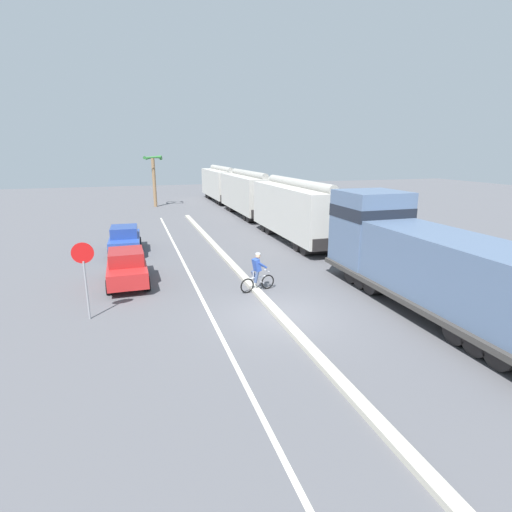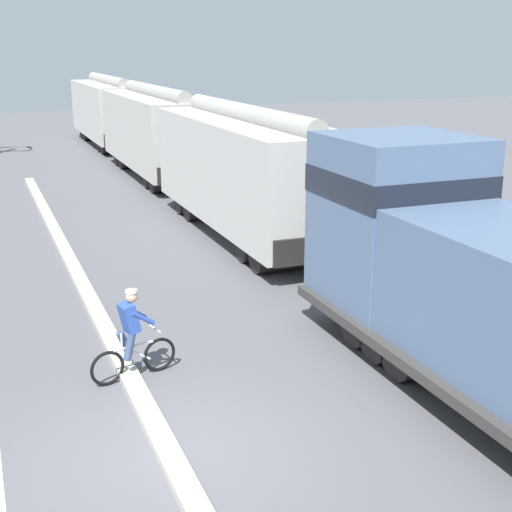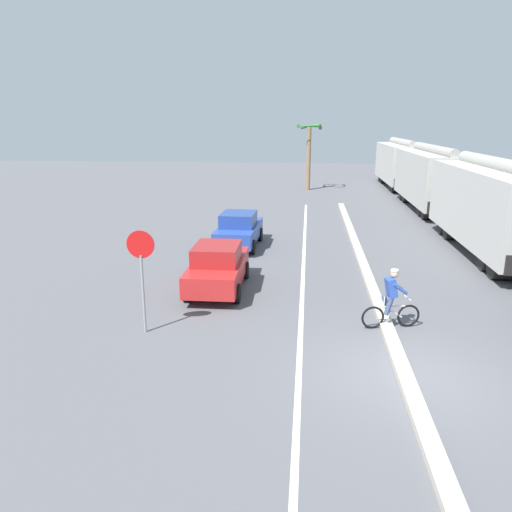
{
  "view_description": "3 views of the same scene",
  "coord_description": "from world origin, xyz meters",
  "px_view_note": "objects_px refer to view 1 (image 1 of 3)",
  "views": [
    {
      "loc": [
        -4.94,
        -13.06,
        6.01
      ],
      "look_at": [
        0.31,
        3.6,
        1.37
      ],
      "focal_mm": 28.0,
      "sensor_mm": 36.0,
      "label": 1
    },
    {
      "loc": [
        -2.25,
        -9.23,
        5.93
      ],
      "look_at": [
        2.69,
        3.13,
        1.97
      ],
      "focal_mm": 50.0,
      "sensor_mm": 36.0,
      "label": 2
    },
    {
      "loc": [
        -2.31,
        -10.7,
        5.67
      ],
      "look_at": [
        -4.2,
        7.45,
        0.72
      ],
      "focal_mm": 35.0,
      "sensor_mm": 36.0,
      "label": 3
    }
  ],
  "objects_px": {
    "parked_car_blue": "(125,239)",
    "hopper_car_middle": "(248,193)",
    "parked_car_red": "(127,267)",
    "palm_tree_near": "(154,169)",
    "cyclist": "(257,273)",
    "stop_sign": "(84,266)",
    "hopper_car_lead": "(297,211)",
    "locomotive": "(420,261)",
    "hopper_car_trailing": "(221,184)"
  },
  "relations": [
    {
      "from": "parked_car_blue",
      "to": "palm_tree_near",
      "type": "distance_m",
      "value": 20.82
    },
    {
      "from": "hopper_car_lead",
      "to": "locomotive",
      "type": "bearing_deg",
      "value": -90.0
    },
    {
      "from": "locomotive",
      "to": "parked_car_red",
      "type": "height_order",
      "value": "locomotive"
    },
    {
      "from": "locomotive",
      "to": "parked_car_blue",
      "type": "bearing_deg",
      "value": 132.09
    },
    {
      "from": "parked_car_red",
      "to": "stop_sign",
      "type": "xyz_separation_m",
      "value": [
        -1.37,
        -3.79,
        1.21
      ]
    },
    {
      "from": "hopper_car_lead",
      "to": "parked_car_blue",
      "type": "xyz_separation_m",
      "value": [
        -11.14,
        0.17,
        -1.26
      ]
    },
    {
      "from": "parked_car_red",
      "to": "parked_car_blue",
      "type": "height_order",
      "value": "same"
    },
    {
      "from": "parked_car_red",
      "to": "cyclist",
      "type": "distance_m",
      "value": 6.1
    },
    {
      "from": "hopper_car_trailing",
      "to": "stop_sign",
      "type": "height_order",
      "value": "hopper_car_trailing"
    },
    {
      "from": "locomotive",
      "to": "hopper_car_lead",
      "type": "bearing_deg",
      "value": 90.0
    },
    {
      "from": "hopper_car_trailing",
      "to": "hopper_car_lead",
      "type": "bearing_deg",
      "value": -90.0
    },
    {
      "from": "parked_car_blue",
      "to": "stop_sign",
      "type": "distance_m",
      "value": 10.08
    },
    {
      "from": "stop_sign",
      "to": "palm_tree_near",
      "type": "height_order",
      "value": "palm_tree_near"
    },
    {
      "from": "parked_car_red",
      "to": "palm_tree_near",
      "type": "height_order",
      "value": "palm_tree_near"
    },
    {
      "from": "parked_car_red",
      "to": "cyclist",
      "type": "height_order",
      "value": "cyclist"
    },
    {
      "from": "parked_car_red",
      "to": "hopper_car_lead",
      "type": "bearing_deg",
      "value": 28.42
    },
    {
      "from": "parked_car_red",
      "to": "parked_car_blue",
      "type": "relative_size",
      "value": 0.99
    },
    {
      "from": "locomotive",
      "to": "parked_car_blue",
      "type": "xyz_separation_m",
      "value": [
        -11.14,
        12.33,
        -0.98
      ]
    },
    {
      "from": "parked_car_red",
      "to": "palm_tree_near",
      "type": "bearing_deg",
      "value": 83.49
    },
    {
      "from": "parked_car_red",
      "to": "hopper_car_middle",
      "type": "bearing_deg",
      "value": 57.88
    },
    {
      "from": "hopper_car_middle",
      "to": "locomotive",
      "type": "bearing_deg",
      "value": -90.0
    },
    {
      "from": "hopper_car_lead",
      "to": "parked_car_blue",
      "type": "relative_size",
      "value": 2.49
    },
    {
      "from": "parked_car_red",
      "to": "cyclist",
      "type": "relative_size",
      "value": 2.46
    },
    {
      "from": "locomotive",
      "to": "hopper_car_trailing",
      "type": "distance_m",
      "value": 35.36
    },
    {
      "from": "parked_car_red",
      "to": "cyclist",
      "type": "xyz_separation_m",
      "value": [
        5.42,
        -2.79,
        0.0
      ]
    },
    {
      "from": "hopper_car_trailing",
      "to": "locomotive",
      "type": "bearing_deg",
      "value": -90.0
    },
    {
      "from": "stop_sign",
      "to": "palm_tree_near",
      "type": "relative_size",
      "value": 0.51
    },
    {
      "from": "hopper_car_middle",
      "to": "parked_car_red",
      "type": "xyz_separation_m",
      "value": [
        -11.03,
        -17.57,
        -1.26
      ]
    },
    {
      "from": "locomotive",
      "to": "parked_car_red",
      "type": "relative_size",
      "value": 2.75
    },
    {
      "from": "locomotive",
      "to": "palm_tree_near",
      "type": "height_order",
      "value": "palm_tree_near"
    },
    {
      "from": "stop_sign",
      "to": "palm_tree_near",
      "type": "distance_m",
      "value": 30.65
    },
    {
      "from": "locomotive",
      "to": "stop_sign",
      "type": "distance_m",
      "value": 12.63
    },
    {
      "from": "locomotive",
      "to": "cyclist",
      "type": "bearing_deg",
      "value": 148.73
    },
    {
      "from": "hopper_car_middle",
      "to": "parked_car_blue",
      "type": "bearing_deg",
      "value": -134.26
    },
    {
      "from": "parked_car_blue",
      "to": "palm_tree_near",
      "type": "xyz_separation_m",
      "value": [
        3.13,
        20.34,
        3.19
      ]
    },
    {
      "from": "hopper_car_trailing",
      "to": "parked_car_red",
      "type": "xyz_separation_m",
      "value": [
        -11.03,
        -29.17,
        -1.26
      ]
    },
    {
      "from": "parked_car_blue",
      "to": "stop_sign",
      "type": "height_order",
      "value": "stop_sign"
    },
    {
      "from": "hopper_car_lead",
      "to": "parked_car_red",
      "type": "height_order",
      "value": "hopper_car_lead"
    },
    {
      "from": "parked_car_red",
      "to": "parked_car_blue",
      "type": "bearing_deg",
      "value": 91.0
    },
    {
      "from": "parked_car_blue",
      "to": "cyclist",
      "type": "xyz_separation_m",
      "value": [
        5.53,
        -8.93,
        0.0
      ]
    },
    {
      "from": "hopper_car_lead",
      "to": "hopper_car_middle",
      "type": "relative_size",
      "value": 1.0
    },
    {
      "from": "hopper_car_trailing",
      "to": "hopper_car_middle",
      "type": "bearing_deg",
      "value": -90.0
    },
    {
      "from": "parked_car_blue",
      "to": "hopper_car_middle",
      "type": "bearing_deg",
      "value": 45.74
    },
    {
      "from": "hopper_car_middle",
      "to": "parked_car_blue",
      "type": "height_order",
      "value": "hopper_car_middle"
    },
    {
      "from": "hopper_car_middle",
      "to": "hopper_car_trailing",
      "type": "xyz_separation_m",
      "value": [
        0.0,
        11.6,
        0.0
      ]
    },
    {
      "from": "cyclist",
      "to": "palm_tree_near",
      "type": "xyz_separation_m",
      "value": [
        -2.4,
        29.26,
        3.19
      ]
    },
    {
      "from": "cyclist",
      "to": "stop_sign",
      "type": "relative_size",
      "value": 0.6
    },
    {
      "from": "hopper_car_lead",
      "to": "palm_tree_near",
      "type": "xyz_separation_m",
      "value": [
        -8.01,
        20.51,
        1.93
      ]
    },
    {
      "from": "hopper_car_trailing",
      "to": "palm_tree_near",
      "type": "xyz_separation_m",
      "value": [
        -8.01,
        -2.69,
        1.93
      ]
    },
    {
      "from": "parked_car_blue",
      "to": "stop_sign",
      "type": "xyz_separation_m",
      "value": [
        -1.26,
        -9.93,
        1.21
      ]
    }
  ]
}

